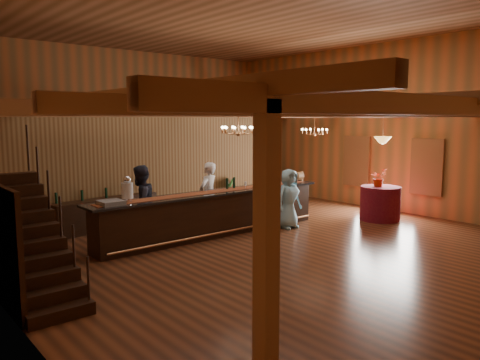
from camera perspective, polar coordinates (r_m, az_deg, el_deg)
floor at (r=12.13m, az=0.89°, el=-6.94°), size 14.00×14.00×0.00m
ceiling at (r=12.01m, az=0.94°, el=19.39°), size 14.00×14.00×0.00m
wall_back at (r=17.65m, az=-14.22°, el=6.35°), size 12.00×0.10×5.50m
wall_right at (r=16.32m, az=17.15°, el=6.18°), size 0.10×14.00×5.50m
beam_grid at (r=12.14m, az=-0.67°, el=8.52°), size 11.90×13.90×0.39m
support_posts at (r=11.46m, az=2.54°, el=0.36°), size 9.20×10.20×3.20m
partition_wall at (r=14.39m, az=-9.78°, el=1.49°), size 9.00×0.18×3.10m
window_right_front at (r=15.53m, az=21.84°, el=1.49°), size 0.12×1.05×1.75m
window_right_back at (r=16.91m, az=14.06°, el=2.24°), size 0.12×1.05×1.75m
staircase at (r=8.68m, az=-24.06°, el=-6.59°), size 1.00×2.80×2.00m
backroom_boxes at (r=16.36m, az=-12.61°, el=-1.48°), size 4.10×0.60×1.10m
tasting_bar at (r=12.21m, az=-3.18°, el=-4.05°), size 6.86×0.89×1.16m
beverage_dispenser at (r=10.88m, az=-13.57°, el=-1.12°), size 0.26×0.26×0.60m
glass_rack_tray at (r=10.63m, az=-15.48°, el=-2.68°), size 0.50×0.50×0.10m
raffle_drum at (r=14.13m, az=7.17°, el=0.49°), size 0.34×0.24×0.30m
bar_bottle_0 at (r=12.52m, az=-1.59°, el=-0.46°), size 0.07×0.07×0.30m
bar_bottle_1 at (r=12.67m, az=-0.74°, el=-0.36°), size 0.07×0.07×0.30m
bar_bottle_2 at (r=12.67m, az=-0.73°, el=-0.36°), size 0.07×0.07×0.30m
backbar_shelf at (r=13.41m, az=-15.92°, el=-3.93°), size 3.13×0.96×0.87m
round_table at (r=14.63m, az=16.72°, el=-2.74°), size 1.18×1.18×1.02m
chandelier_left at (r=11.24m, az=-0.19°, el=6.15°), size 0.80×0.80×0.60m
chandelier_right at (r=14.67m, az=9.05°, el=5.90°), size 0.80×0.80×0.71m
pendant_lamp at (r=14.43m, az=16.99°, el=4.69°), size 0.52×0.52×0.90m
bartender at (r=12.95m, az=-3.89°, el=-1.88°), size 0.78×0.64×1.84m
staff_second at (r=11.88m, az=-12.04°, el=-2.77°), size 1.14×1.05×1.88m
guest at (r=13.02m, az=5.98°, el=-2.27°), size 0.81×0.54×1.65m
floor_plant at (r=15.69m, az=-1.49°, el=-1.57°), size 0.67×0.57×1.12m
table_flowers at (r=14.52m, az=16.51°, el=0.29°), size 0.51×0.45×0.54m
table_vase at (r=14.63m, az=16.48°, el=-0.18°), size 0.17×0.17×0.27m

